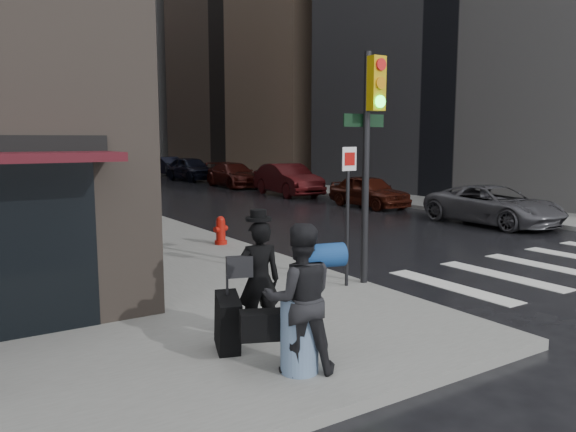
{
  "coord_description": "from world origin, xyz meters",
  "views": [
    {
      "loc": [
        -5.03,
        -6.25,
        2.88
      ],
      "look_at": [
        1.21,
        3.37,
        1.3
      ],
      "focal_mm": 35.0,
      "sensor_mm": 36.0,
      "label": 1
    }
  ],
  "objects_px": {
    "parked_car_0": "(494,205)",
    "parked_car_1": "(369,191)",
    "traffic_light": "(369,136)",
    "parked_car_5": "(169,166)",
    "parked_car_3": "(234,175)",
    "parked_car_4": "(191,169)",
    "man_jeans": "(299,298)",
    "parked_car_2": "(288,180)",
    "fire_hydrant": "(221,232)",
    "man_overcoat": "(253,287)"
  },
  "relations": [
    {
      "from": "parked_car_0",
      "to": "parked_car_1",
      "type": "xyz_separation_m",
      "value": [
        -0.26,
        6.04,
        0.02
      ]
    },
    {
      "from": "traffic_light",
      "to": "parked_car_5",
      "type": "xyz_separation_m",
      "value": [
        9.32,
        34.28,
        -2.19
      ]
    },
    {
      "from": "parked_car_5",
      "to": "parked_car_1",
      "type": "bearing_deg",
      "value": -96.57
    },
    {
      "from": "parked_car_3",
      "to": "parked_car_4",
      "type": "distance_m",
      "value": 6.05
    },
    {
      "from": "man_jeans",
      "to": "parked_car_1",
      "type": "height_order",
      "value": "man_jeans"
    },
    {
      "from": "parked_car_2",
      "to": "parked_car_4",
      "type": "bearing_deg",
      "value": 95.99
    },
    {
      "from": "parked_car_3",
      "to": "parked_car_2",
      "type": "bearing_deg",
      "value": -87.43
    },
    {
      "from": "fire_hydrant",
      "to": "parked_car_3",
      "type": "xyz_separation_m",
      "value": [
        9.27,
        17.05,
        0.24
      ]
    },
    {
      "from": "traffic_light",
      "to": "parked_car_5",
      "type": "distance_m",
      "value": 35.6
    },
    {
      "from": "man_jeans",
      "to": "parked_car_5",
      "type": "distance_m",
      "value": 39.06
    },
    {
      "from": "man_jeans",
      "to": "parked_car_1",
      "type": "bearing_deg",
      "value": -110.33
    },
    {
      "from": "parked_car_3",
      "to": "man_jeans",
      "type": "bearing_deg",
      "value": -112.9
    },
    {
      "from": "fire_hydrant",
      "to": "parked_car_1",
      "type": "bearing_deg",
      "value": 27.8
    },
    {
      "from": "traffic_light",
      "to": "parked_car_1",
      "type": "height_order",
      "value": "traffic_light"
    },
    {
      "from": "traffic_light",
      "to": "parked_car_4",
      "type": "xyz_separation_m",
      "value": [
        8.58,
        28.24,
        -2.09
      ]
    },
    {
      "from": "parked_car_3",
      "to": "traffic_light",
      "type": "bearing_deg",
      "value": -108.48
    },
    {
      "from": "traffic_light",
      "to": "man_overcoat",
      "type": "bearing_deg",
      "value": -156.55
    },
    {
      "from": "fire_hydrant",
      "to": "parked_car_4",
      "type": "height_order",
      "value": "parked_car_4"
    },
    {
      "from": "man_jeans",
      "to": "parked_car_4",
      "type": "height_order",
      "value": "man_jeans"
    },
    {
      "from": "man_jeans",
      "to": "traffic_light",
      "type": "bearing_deg",
      "value": -118.01
    },
    {
      "from": "man_overcoat",
      "to": "man_jeans",
      "type": "bearing_deg",
      "value": 106.08
    },
    {
      "from": "parked_car_1",
      "to": "parked_car_4",
      "type": "bearing_deg",
      "value": 91.27
    },
    {
      "from": "traffic_light",
      "to": "parked_car_2",
      "type": "bearing_deg",
      "value": 60.58
    },
    {
      "from": "parked_car_2",
      "to": "parked_car_3",
      "type": "distance_m",
      "value": 6.05
    },
    {
      "from": "parked_car_2",
      "to": "traffic_light",
      "type": "bearing_deg",
      "value": -112.94
    },
    {
      "from": "parked_car_4",
      "to": "fire_hydrant",
      "type": "bearing_deg",
      "value": -115.75
    },
    {
      "from": "man_jeans",
      "to": "traffic_light",
      "type": "xyz_separation_m",
      "value": [
        3.34,
        2.66,
        1.89
      ]
    },
    {
      "from": "man_jeans",
      "to": "parked_car_0",
      "type": "height_order",
      "value": "man_jeans"
    },
    {
      "from": "parked_car_4",
      "to": "parked_car_1",
      "type": "bearing_deg",
      "value": -93.27
    },
    {
      "from": "parked_car_2",
      "to": "parked_car_4",
      "type": "xyz_separation_m",
      "value": [
        -0.13,
        12.09,
        0.03
      ]
    },
    {
      "from": "traffic_light",
      "to": "parked_car_3",
      "type": "bearing_deg",
      "value": 67.38
    },
    {
      "from": "man_jeans",
      "to": "fire_hydrant",
      "type": "bearing_deg",
      "value": -86.46
    },
    {
      "from": "man_overcoat",
      "to": "traffic_light",
      "type": "bearing_deg",
      "value": -137.86
    },
    {
      "from": "parked_car_4",
      "to": "parked_car_5",
      "type": "distance_m",
      "value": 6.09
    },
    {
      "from": "parked_car_2",
      "to": "parked_car_1",
      "type": "bearing_deg",
      "value": -82.86
    },
    {
      "from": "parked_car_0",
      "to": "parked_car_5",
      "type": "distance_m",
      "value": 30.22
    },
    {
      "from": "parked_car_2",
      "to": "parked_car_4",
      "type": "relative_size",
      "value": 1.0
    },
    {
      "from": "traffic_light",
      "to": "fire_hydrant",
      "type": "xyz_separation_m",
      "value": [
        -0.52,
        5.15,
        -2.45
      ]
    },
    {
      "from": "man_overcoat",
      "to": "parked_car_0",
      "type": "relative_size",
      "value": 0.38
    },
    {
      "from": "man_jeans",
      "to": "parked_car_2",
      "type": "xyz_separation_m",
      "value": [
        12.05,
        18.82,
        -0.23
      ]
    },
    {
      "from": "parked_car_0",
      "to": "parked_car_1",
      "type": "bearing_deg",
      "value": 93.71
    },
    {
      "from": "parked_car_5",
      "to": "fire_hydrant",
      "type": "bearing_deg",
      "value": -114.2
    },
    {
      "from": "man_overcoat",
      "to": "traffic_light",
      "type": "relative_size",
      "value": 0.42
    },
    {
      "from": "parked_car_0",
      "to": "parked_car_2",
      "type": "relative_size",
      "value": 0.97
    },
    {
      "from": "parked_car_1",
      "to": "parked_car_2",
      "type": "xyz_separation_m",
      "value": [
        -0.18,
        6.04,
        0.13
      ]
    },
    {
      "from": "man_overcoat",
      "to": "parked_car_1",
      "type": "bearing_deg",
      "value": -118.81
    },
    {
      "from": "fire_hydrant",
      "to": "parked_car_4",
      "type": "xyz_separation_m",
      "value": [
        9.1,
        23.09,
        0.36
      ]
    },
    {
      "from": "traffic_light",
      "to": "parked_car_3",
      "type": "relative_size",
      "value": 0.86
    },
    {
      "from": "parked_car_1",
      "to": "parked_car_2",
      "type": "relative_size",
      "value": 0.81
    },
    {
      "from": "parked_car_1",
      "to": "parked_car_3",
      "type": "relative_size",
      "value": 0.8
    }
  ]
}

